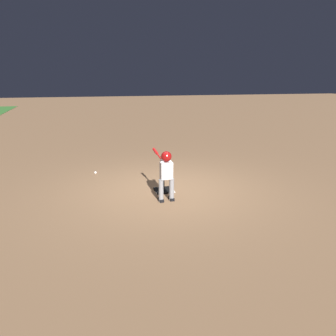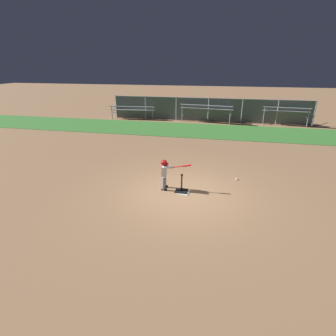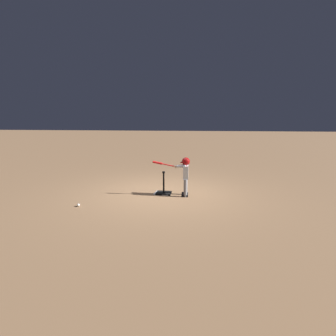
# 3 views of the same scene
# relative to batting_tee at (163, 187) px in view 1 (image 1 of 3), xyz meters

# --- Properties ---
(ground_plane) EXTENTS (90.00, 90.00, 0.00)m
(ground_plane) POSITION_rel_batting_tee_xyz_m (0.12, -0.10, -0.09)
(ground_plane) COLOR #99704C
(home_plate) EXTENTS (0.48, 0.48, 0.02)m
(home_plate) POSITION_rel_batting_tee_xyz_m (0.05, -0.03, -0.08)
(home_plate) COLOR white
(home_plate) RESTS_ON ground_plane
(batting_tee) EXTENTS (0.43, 0.39, 0.66)m
(batting_tee) POSITION_rel_batting_tee_xyz_m (0.00, 0.00, 0.00)
(batting_tee) COLOR black
(batting_tee) RESTS_ON ground_plane
(batter_child) EXTENTS (1.04, 0.34, 1.08)m
(batter_child) POSITION_rel_batting_tee_xyz_m (-0.60, 0.11, 0.59)
(batter_child) COLOR gray
(batter_child) RESTS_ON ground_plane
(baseball) EXTENTS (0.07, 0.07, 0.07)m
(baseball) POSITION_rel_batting_tee_xyz_m (1.90, 1.41, -0.05)
(baseball) COLOR white
(baseball) RESTS_ON ground_plane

